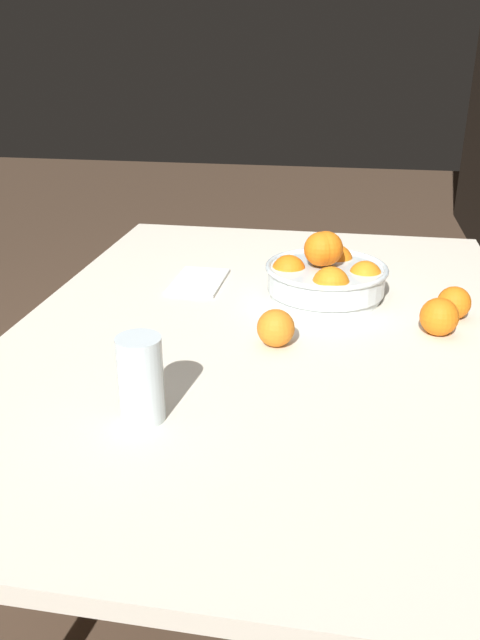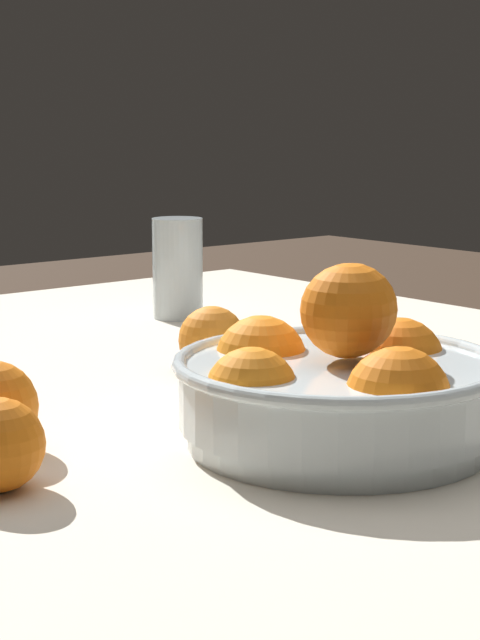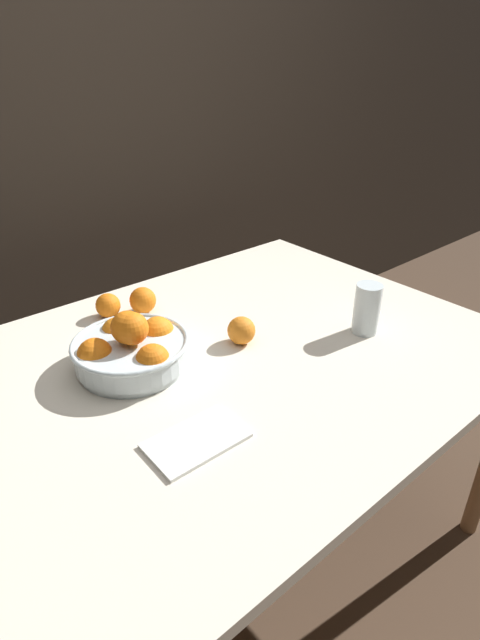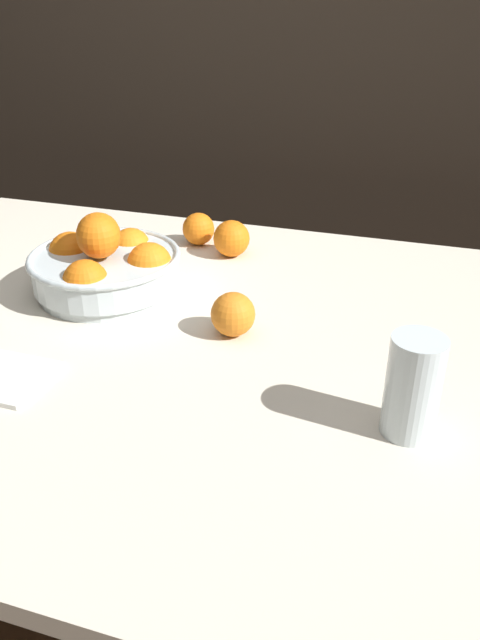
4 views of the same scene
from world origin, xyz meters
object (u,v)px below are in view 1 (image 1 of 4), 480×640
object	(u,v)px
orange_loose_front	(276,328)
orange_loose_aside	(454,303)
orange_loose_near_bowl	(439,317)
juice_glass	(141,384)
fruit_bowl	(326,275)

from	to	relation	value
orange_loose_front	orange_loose_aside	xyz separation A→B (m)	(-0.20, 0.36, -0.00)
orange_loose_aside	orange_loose_front	bearing A→B (deg)	-61.24
orange_loose_near_bowl	orange_loose_aside	bearing A→B (deg)	155.47
juice_glass	orange_loose_front	bearing A→B (deg)	149.58
orange_loose_aside	juice_glass	bearing A→B (deg)	-47.24
fruit_bowl	orange_loose_near_bowl	world-z (taller)	fruit_bowl
orange_loose_near_bowl	orange_loose_aside	xyz separation A→B (m)	(-0.09, 0.04, -0.00)
orange_loose_near_bowl	orange_loose_front	distance (m)	0.33
fruit_bowl	orange_loose_aside	bearing A→B (deg)	74.14
fruit_bowl	orange_loose_near_bowl	size ratio (longest dim) A/B	3.64
fruit_bowl	juice_glass	xyz separation A→B (m)	(0.57, -0.26, 0.01)
orange_loose_near_bowl	orange_loose_aside	world-z (taller)	orange_loose_near_bowl
orange_loose_near_bowl	orange_loose_front	xyz separation A→B (m)	(0.11, -0.32, -0.00)
orange_loose_near_bowl	orange_loose_aside	size ratio (longest dim) A/B	1.09
orange_loose_aside	fruit_bowl	bearing A→B (deg)	-105.86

